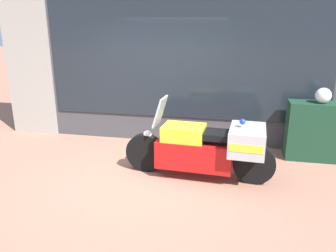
% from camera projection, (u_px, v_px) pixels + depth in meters
% --- Properties ---
extents(ground_plane, '(60.00, 60.00, 0.00)m').
position_uv_depth(ground_plane, '(134.00, 177.00, 5.27)').
color(ground_plane, '#9E6B56').
extents(shop_building, '(6.84, 0.55, 3.96)m').
position_uv_depth(shop_building, '(138.00, 44.00, 6.64)').
color(shop_building, '#424247').
rests_on(shop_building, ground).
extents(window_display, '(5.33, 0.30, 1.82)m').
position_uv_depth(window_display, '(183.00, 119.00, 6.95)').
color(window_display, slate).
rests_on(window_display, ground).
extents(paramedic_motorcycle, '(2.40, 0.81, 1.28)m').
position_uv_depth(paramedic_motorcycle, '(208.00, 147.00, 5.13)').
color(paramedic_motorcycle, black).
rests_on(paramedic_motorcycle, ground).
extents(utility_cabinet, '(0.86, 0.44, 1.05)m').
position_uv_depth(utility_cabinet, '(311.00, 131.00, 5.88)').
color(utility_cabinet, '#193D28').
rests_on(utility_cabinet, ground).
extents(white_helmet, '(0.27, 0.27, 0.27)m').
position_uv_depth(white_helmet, '(323.00, 96.00, 5.63)').
color(white_helmet, white).
rests_on(white_helmet, utility_cabinet).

